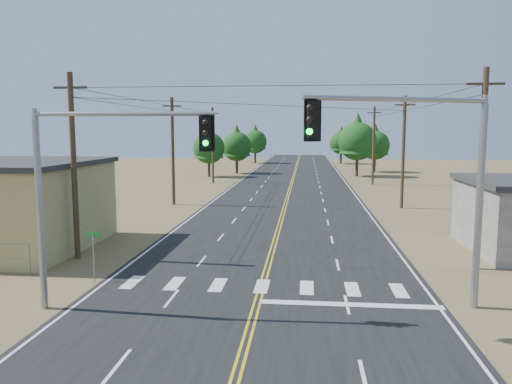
# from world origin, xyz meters

# --- Properties ---
(ground) EXTENTS (220.00, 220.00, 0.00)m
(ground) POSITION_xyz_m (0.00, 0.00, 0.00)
(ground) COLOR olive
(ground) RESTS_ON ground
(road) EXTENTS (15.00, 200.00, 0.02)m
(road) POSITION_xyz_m (0.00, 30.00, 0.01)
(road) COLOR black
(road) RESTS_ON ground
(utility_pole_left_near) EXTENTS (1.80, 0.30, 10.00)m
(utility_pole_left_near) POSITION_xyz_m (-10.50, 12.00, 5.12)
(utility_pole_left_near) COLOR #4C3826
(utility_pole_left_near) RESTS_ON ground
(utility_pole_left_mid) EXTENTS (1.80, 0.30, 10.00)m
(utility_pole_left_mid) POSITION_xyz_m (-10.50, 32.00, 5.12)
(utility_pole_left_mid) COLOR #4C3826
(utility_pole_left_mid) RESTS_ON ground
(utility_pole_left_far) EXTENTS (1.80, 0.30, 10.00)m
(utility_pole_left_far) POSITION_xyz_m (-10.50, 52.00, 5.12)
(utility_pole_left_far) COLOR #4C3826
(utility_pole_left_far) RESTS_ON ground
(utility_pole_right_near) EXTENTS (1.80, 0.30, 10.00)m
(utility_pole_right_near) POSITION_xyz_m (10.50, 12.00, 5.12)
(utility_pole_right_near) COLOR #4C3826
(utility_pole_right_near) RESTS_ON ground
(utility_pole_right_mid) EXTENTS (1.80, 0.30, 10.00)m
(utility_pole_right_mid) POSITION_xyz_m (10.50, 32.00, 5.12)
(utility_pole_right_mid) COLOR #4C3826
(utility_pole_right_mid) RESTS_ON ground
(utility_pole_right_far) EXTENTS (1.80, 0.30, 10.00)m
(utility_pole_right_far) POSITION_xyz_m (10.50, 52.00, 5.12)
(utility_pole_right_far) COLOR #4C3826
(utility_pole_right_far) RESTS_ON ground
(signal_mast_left) EXTENTS (6.98, 0.46, 7.78)m
(signal_mast_left) POSITION_xyz_m (-6.25, 4.48, 5.30)
(signal_mast_left) COLOR gray
(signal_mast_left) RESTS_ON ground
(signal_mast_right) EXTENTS (6.98, 3.14, 8.29)m
(signal_mast_right) POSITION_xyz_m (6.55, 5.38, 5.65)
(signal_mast_right) COLOR gray
(signal_mast_right) RESTS_ON ground
(street_sign) EXTENTS (0.68, 0.19, 2.35)m
(street_sign) POSITION_xyz_m (-7.80, 8.00, 1.57)
(street_sign) COLOR gray
(street_sign) RESTS_ON ground
(tree_left_near) EXTENTS (4.74, 4.74, 7.90)m
(tree_left_near) POSITION_xyz_m (-12.70, 60.45, 4.83)
(tree_left_near) COLOR #3F2D1E
(tree_left_near) RESTS_ON ground
(tree_left_mid) EXTENTS (4.77, 4.77, 7.94)m
(tree_left_mid) POSITION_xyz_m (-9.35, 66.80, 4.86)
(tree_left_mid) COLOR #3F2D1E
(tree_left_mid) RESTS_ON ground
(tree_left_far) EXTENTS (4.98, 4.98, 8.29)m
(tree_left_far) POSITION_xyz_m (-9.00, 92.61, 5.07)
(tree_left_far) COLOR #3F2D1E
(tree_left_far) RESTS_ON ground
(tree_right_near) EXTENTS (5.81, 5.81, 9.69)m
(tree_right_near) POSITION_xyz_m (9.59, 63.48, 5.92)
(tree_right_near) COLOR #3F2D1E
(tree_right_near) RESTS_ON ground
(tree_right_mid) EXTENTS (4.90, 4.90, 8.17)m
(tree_right_mid) POSITION_xyz_m (13.36, 72.00, 5.00)
(tree_right_mid) COLOR #3F2D1E
(tree_right_mid) RESTS_ON ground
(tree_right_far) EXTENTS (4.78, 4.78, 7.96)m
(tree_right_far) POSITION_xyz_m (9.14, 92.44, 4.87)
(tree_right_far) COLOR #3F2D1E
(tree_right_far) RESTS_ON ground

